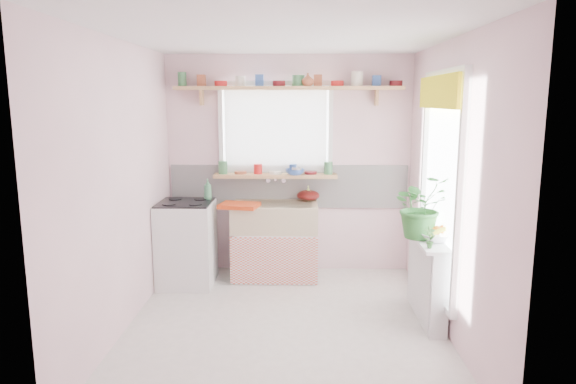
{
  "coord_description": "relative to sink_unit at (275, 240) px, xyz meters",
  "views": [
    {
      "loc": [
        0.13,
        -4.3,
        1.99
      ],
      "look_at": [
        0.02,
        0.55,
        1.12
      ],
      "focal_mm": 32.0,
      "sensor_mm": 36.0,
      "label": 1
    }
  ],
  "objects": [
    {
      "name": "sill_cup",
      "position": [
        0.24,
        0.13,
        0.77
      ],
      "size": [
        0.12,
        0.12,
        0.09
      ],
      "primitive_type": "imported",
      "rotation": [
        0.0,
        0.0,
        0.05
      ],
      "color": "beige",
      "rests_on": "windowsill"
    },
    {
      "name": "herb_pot",
      "position": [
        1.36,
        -1.45,
        0.44
      ],
      "size": [
        0.11,
        0.08,
        0.18
      ],
      "primitive_type": "imported",
      "rotation": [
        0.0,
        0.0,
        0.18
      ],
      "color": "#326729",
      "rests_on": "radiator_ledge"
    },
    {
      "name": "windowsill",
      "position": [
        -0.0,
        0.19,
        0.71
      ],
      "size": [
        1.4,
        0.22,
        0.04
      ],
      "primitive_type": "cube",
      "color": "tan",
      "rests_on": "room"
    },
    {
      "name": "dish_tray",
      "position": [
        -0.38,
        -0.19,
        0.44
      ],
      "size": [
        0.46,
        0.38,
        0.04
      ],
      "primitive_type": "cube",
      "rotation": [
        0.0,
        0.0,
        -0.19
      ],
      "color": "red",
      "rests_on": "sink_unit"
    },
    {
      "name": "shelf_crockery",
      "position": [
        0.11,
        0.18,
        1.76
      ],
      "size": [
        2.47,
        0.11,
        0.12
      ],
      "color": "#3F7F4C",
      "rests_on": "pine_shelf"
    },
    {
      "name": "radiator_ledge",
      "position": [
        1.45,
        -1.09,
        -0.03
      ],
      "size": [
        0.22,
        0.95,
        0.78
      ],
      "color": "white",
      "rests_on": "ground"
    },
    {
      "name": "room",
      "position": [
        0.81,
        -0.43,
        0.94
      ],
      "size": [
        3.2,
        3.2,
        3.2
      ],
      "color": "silver",
      "rests_on": "ground"
    },
    {
      "name": "jade_plant",
      "position": [
        1.36,
        -1.11,
        0.63
      ],
      "size": [
        0.61,
        0.56,
        0.58
      ],
      "primitive_type": "imported",
      "rotation": [
        0.0,
        0.0,
        0.23
      ],
      "color": "#2D722E",
      "rests_on": "radiator_ledge"
    },
    {
      "name": "sill_bowl",
      "position": [
        0.22,
        0.13,
        0.76
      ],
      "size": [
        0.28,
        0.28,
        0.07
      ],
      "primitive_type": "imported",
      "rotation": [
        0.0,
        0.0,
        0.43
      ],
      "color": "#355DAE",
      "rests_on": "windowsill"
    },
    {
      "name": "sill_crockery",
      "position": [
        -0.02,
        0.19,
        0.78
      ],
      "size": [
        1.35,
        0.11,
        0.12
      ],
      "color": "#3F7F4C",
      "rests_on": "windowsill"
    },
    {
      "name": "shelf_vase",
      "position": [
        0.36,
        0.12,
        1.78
      ],
      "size": [
        0.17,
        0.17,
        0.14
      ],
      "primitive_type": "imported",
      "rotation": [
        0.0,
        0.0,
        0.35
      ],
      "color": "#9A4F2F",
      "rests_on": "pine_shelf"
    },
    {
      "name": "fruit",
      "position": [
        1.49,
        -1.21,
        0.44
      ],
      "size": [
        0.2,
        0.14,
        0.1
      ],
      "color": "orange",
      "rests_on": "fruit_bowl"
    },
    {
      "name": "colander",
      "position": [
        0.37,
        0.21,
        0.48
      ],
      "size": [
        0.32,
        0.32,
        0.12
      ],
      "primitive_type": "ellipsoid",
      "rotation": [
        0.0,
        0.0,
        0.24
      ],
      "color": "#520F0E",
      "rests_on": "sink_unit"
    },
    {
      "name": "pine_shelf",
      "position": [
        0.15,
        0.18,
        1.69
      ],
      "size": [
        2.52,
        0.24,
        0.04
      ],
      "primitive_type": "cube",
      "color": "tan",
      "rests_on": "room"
    },
    {
      "name": "cooker_bottle",
      "position": [
        -0.73,
        -0.1,
        0.6
      ],
      "size": [
        0.1,
        0.1,
        0.23
      ],
      "primitive_type": "imported",
      "rotation": [
        0.0,
        0.0,
        0.17
      ],
      "color": "#458A5E",
      "rests_on": "cooker"
    },
    {
      "name": "fruit_bowl",
      "position": [
        1.48,
        -1.21,
        0.38
      ],
      "size": [
        0.38,
        0.38,
        0.07
      ],
      "primitive_type": "imported",
      "rotation": [
        0.0,
        0.0,
        0.32
      ],
      "color": "silver",
      "rests_on": "radiator_ledge"
    },
    {
      "name": "cooker",
      "position": [
        -0.95,
        -0.24,
        0.03
      ],
      "size": [
        0.58,
        0.58,
        0.93
      ],
      "color": "white",
      "rests_on": "ground"
    },
    {
      "name": "sink_unit",
      "position": [
        0.0,
        0.0,
        0.0
      ],
      "size": [
        0.95,
        0.65,
        1.11
      ],
      "color": "white",
      "rests_on": "ground"
    },
    {
      "name": "soap_bottle_sink",
      "position": [
        0.37,
        0.21,
        0.5
      ],
      "size": [
        0.09,
        0.09,
        0.17
      ],
      "primitive_type": "imported",
      "rotation": [
        0.0,
        0.0,
        -0.21
      ],
      "color": "#BDD15D",
      "rests_on": "sink_unit"
    }
  ]
}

